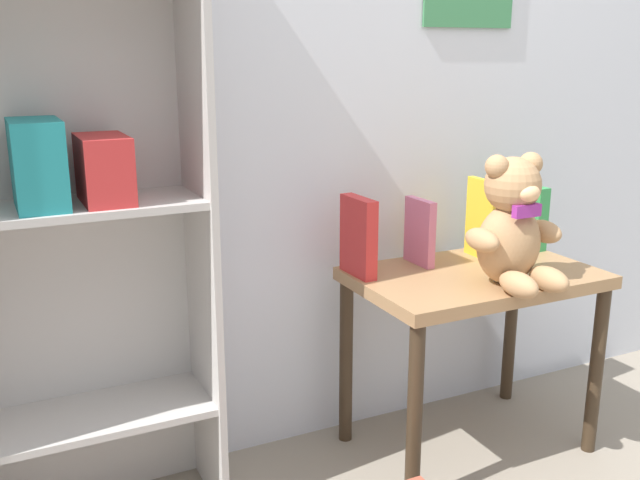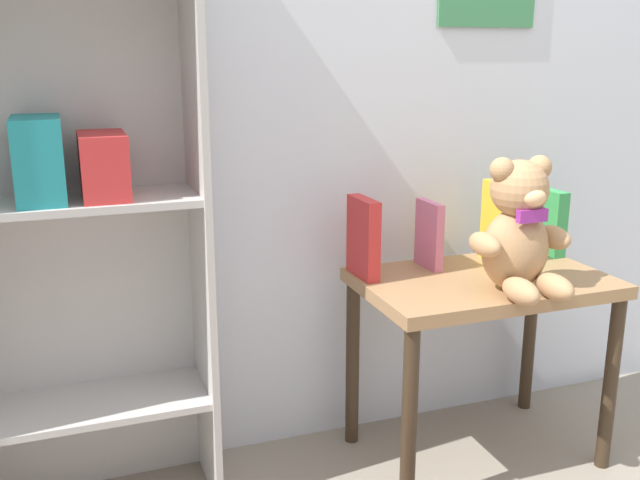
# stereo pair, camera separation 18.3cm
# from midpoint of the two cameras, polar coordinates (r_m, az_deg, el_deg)

# --- Properties ---
(wall_back) EXTENTS (4.80, 0.07, 2.50)m
(wall_back) POSITION_cam_midpoint_polar(r_m,az_deg,el_deg) (2.16, 9.81, 17.21)
(wall_back) COLOR silver
(wall_back) RESTS_ON ground_plane
(bookshelf_side) EXTENTS (0.59, 0.27, 1.63)m
(bookshelf_side) POSITION_cam_midpoint_polar(r_m,az_deg,el_deg) (1.75, -16.49, 5.67)
(bookshelf_side) COLOR #BCB7B2
(bookshelf_side) RESTS_ON ground_plane
(display_table) EXTENTS (0.69, 0.43, 0.55)m
(display_table) POSITION_cam_midpoint_polar(r_m,az_deg,el_deg) (2.08, 15.30, -5.05)
(display_table) COLOR #9E754C
(display_table) RESTS_ON ground_plane
(teddy_bear) EXTENTS (0.27, 0.24, 0.35)m
(teddy_bear) POSITION_cam_midpoint_polar(r_m,az_deg,el_deg) (1.92, 18.33, 0.65)
(teddy_bear) COLOR tan
(teddy_bear) RESTS_ON display_table
(book_standing_red) EXTENTS (0.04, 0.15, 0.22)m
(book_standing_red) POSITION_cam_midpoint_polar(r_m,az_deg,el_deg) (1.96, 6.16, 0.15)
(book_standing_red) COLOR red
(book_standing_red) RESTS_ON display_table
(book_standing_pink) EXTENTS (0.03, 0.13, 0.19)m
(book_standing_pink) POSITION_cam_midpoint_polar(r_m,az_deg,el_deg) (2.08, 11.15, 0.39)
(book_standing_pink) COLOR #D17093
(book_standing_pink) RESTS_ON display_table
(book_standing_yellow) EXTENTS (0.02, 0.13, 0.24)m
(book_standing_yellow) POSITION_cam_midpoint_polar(r_m,az_deg,el_deg) (2.17, 16.20, 1.31)
(book_standing_yellow) COLOR gold
(book_standing_yellow) RESTS_ON display_table
(book_standing_green) EXTENTS (0.04, 0.11, 0.20)m
(book_standing_green) POSITION_cam_midpoint_polar(r_m,az_deg,el_deg) (2.31, 20.12, 1.31)
(book_standing_green) COLOR #33934C
(book_standing_green) RESTS_ON display_table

